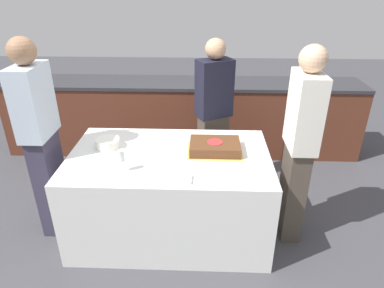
{
  "coord_description": "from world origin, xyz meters",
  "views": [
    {
      "loc": [
        0.28,
        -2.46,
        2.12
      ],
      "look_at": [
        0.19,
        0.0,
        0.87
      ],
      "focal_mm": 32.0,
      "sensor_mm": 36.0,
      "label": 1
    }
  ],
  "objects_px": {
    "person_cutting_cake": "(213,116)",
    "person_seated_right": "(299,146)",
    "plate_stack": "(108,143)",
    "wine_glass": "(121,157)",
    "person_seated_left": "(41,139)",
    "cake": "(215,147)"
  },
  "relations": [
    {
      "from": "cake",
      "to": "person_seated_left",
      "type": "bearing_deg",
      "value": -177.08
    },
    {
      "from": "wine_glass",
      "to": "person_seated_right",
      "type": "bearing_deg",
      "value": 11.26
    },
    {
      "from": "plate_stack",
      "to": "wine_glass",
      "type": "height_order",
      "value": "wine_glass"
    },
    {
      "from": "cake",
      "to": "person_seated_right",
      "type": "relative_size",
      "value": 0.27
    },
    {
      "from": "cake",
      "to": "person_seated_left",
      "type": "relative_size",
      "value": 0.27
    },
    {
      "from": "plate_stack",
      "to": "person_cutting_cake",
      "type": "distance_m",
      "value": 1.1
    },
    {
      "from": "wine_glass",
      "to": "person_cutting_cake",
      "type": "distance_m",
      "value": 1.22
    },
    {
      "from": "plate_stack",
      "to": "person_seated_left",
      "type": "bearing_deg",
      "value": -168.39
    },
    {
      "from": "wine_glass",
      "to": "person_seated_left",
      "type": "height_order",
      "value": "person_seated_left"
    },
    {
      "from": "person_cutting_cake",
      "to": "person_seated_right",
      "type": "bearing_deg",
      "value": 105.44
    },
    {
      "from": "plate_stack",
      "to": "person_seated_right",
      "type": "xyz_separation_m",
      "value": [
        1.58,
        -0.11,
        0.06
      ]
    },
    {
      "from": "cake",
      "to": "person_seated_right",
      "type": "xyz_separation_m",
      "value": [
        0.67,
        -0.07,
        0.06
      ]
    },
    {
      "from": "wine_glass",
      "to": "person_seated_right",
      "type": "height_order",
      "value": "person_seated_right"
    },
    {
      "from": "person_seated_left",
      "to": "wine_glass",
      "type": "bearing_deg",
      "value": -110.7
    },
    {
      "from": "person_cutting_cake",
      "to": "wine_glass",
      "type": "bearing_deg",
      "value": 27.58
    },
    {
      "from": "person_seated_right",
      "to": "wine_glass",
      "type": "bearing_deg",
      "value": -78.74
    },
    {
      "from": "plate_stack",
      "to": "wine_glass",
      "type": "bearing_deg",
      "value": -60.97
    },
    {
      "from": "plate_stack",
      "to": "person_cutting_cake",
      "type": "relative_size",
      "value": 0.13
    },
    {
      "from": "cake",
      "to": "person_cutting_cake",
      "type": "xyz_separation_m",
      "value": [
        -0.0,
        0.65,
        0.01
      ]
    },
    {
      "from": "person_cutting_cake",
      "to": "person_seated_right",
      "type": "distance_m",
      "value": 0.99
    },
    {
      "from": "wine_glass",
      "to": "person_cutting_cake",
      "type": "bearing_deg",
      "value": 54.96
    },
    {
      "from": "plate_stack",
      "to": "cake",
      "type": "bearing_deg",
      "value": -2.06
    }
  ]
}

